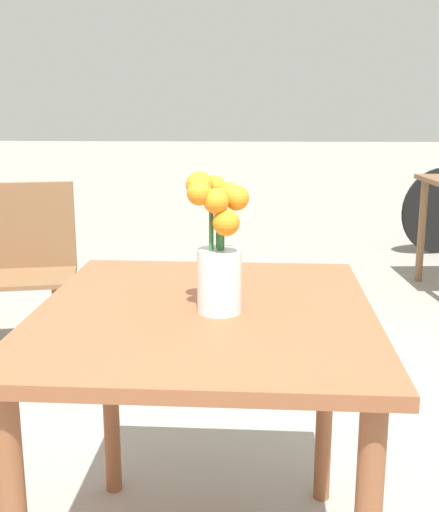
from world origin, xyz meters
TOP-DOWN VIEW (x-y plane):
  - table_front at (0.00, 0.00)m, footprint 0.79×0.90m
  - flower_vase at (0.03, -0.03)m, footprint 0.14×0.14m

SIDE VIEW (x-z plane):
  - table_front at x=0.00m, z-range 0.26..1.00m
  - flower_vase at x=0.03m, z-range 0.72..1.04m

